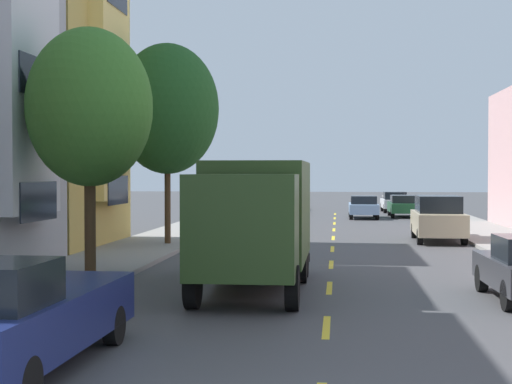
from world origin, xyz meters
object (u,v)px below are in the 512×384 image
(parked_wagon_black, at_px, (275,202))
(parked_suv_champagne, at_px, (438,218))
(street_tree_second, at_px, (90,108))
(parked_suv_orange, at_px, (278,197))
(parked_hatchback_white, at_px, (394,202))
(parked_wagon_silver, at_px, (250,213))
(delivery_box_truck, at_px, (257,216))
(street_tree_third, at_px, (167,109))
(parked_sedan_forest, at_px, (403,206))
(moving_sky_sedan, at_px, (363,207))
(parked_pickup_navy, at_px, (12,316))
(parked_hatchback_red, at_px, (264,208))

(parked_wagon_black, bearing_deg, parked_suv_champagne, -68.15)
(street_tree_second, height_order, parked_suv_orange, street_tree_second)
(parked_hatchback_white, distance_m, parked_suv_champagne, 24.17)
(parked_wagon_silver, xyz_separation_m, parked_wagon_black, (0.08, 15.08, 0.00))
(street_tree_second, relative_size, delivery_box_truck, 0.90)
(street_tree_third, height_order, delivery_box_truck, street_tree_third)
(parked_wagon_silver, relative_size, parked_sedan_forest, 1.05)
(parked_sedan_forest, distance_m, moving_sky_sedan, 3.15)
(parked_suv_champagne, xyz_separation_m, parked_pickup_navy, (-8.83, -22.60, -0.16))
(parked_hatchback_white, distance_m, parked_pickup_navy, 47.57)
(parked_suv_champagne, relative_size, parked_hatchback_red, 1.20)
(parked_suv_orange, bearing_deg, parked_hatchback_white, -16.44)
(parked_wagon_silver, relative_size, parked_suv_orange, 0.98)
(parked_pickup_navy, bearing_deg, parked_suv_orange, 89.98)
(parked_suv_champagne, height_order, parked_wagon_black, parked_suv_champagne)
(street_tree_third, xyz_separation_m, parked_wagon_black, (2.19, 24.91, -4.56))
(parked_suv_orange, height_order, moving_sky_sedan, parked_suv_orange)
(parked_pickup_navy, height_order, parked_sedan_forest, parked_pickup_navy)
(delivery_box_truck, height_order, parked_hatchback_white, delivery_box_truck)
(parked_wagon_silver, distance_m, parked_suv_orange, 20.40)
(parked_pickup_navy, relative_size, parked_sedan_forest, 1.19)
(parked_hatchback_red, xyz_separation_m, parked_wagon_black, (0.02, 7.76, 0.05))
(parked_hatchback_red, relative_size, parked_sedan_forest, 0.90)
(street_tree_third, distance_m, parked_hatchback_red, 17.89)
(street_tree_second, distance_m, parked_hatchback_red, 27.06)
(parked_hatchback_red, height_order, parked_wagon_black, same)
(street_tree_third, bearing_deg, parked_sedan_forest, 63.38)
(parked_hatchback_white, height_order, moving_sky_sedan, parked_hatchback_white)
(moving_sky_sedan, bearing_deg, delivery_box_truck, -96.74)
(street_tree_third, height_order, moving_sky_sedan, street_tree_third)
(parked_pickup_navy, xyz_separation_m, parked_wagon_black, (0.24, 44.02, -0.02))
(delivery_box_truck, height_order, parked_hatchback_red, delivery_box_truck)
(street_tree_third, distance_m, parked_suv_champagne, 12.15)
(parked_wagon_silver, xyz_separation_m, moving_sky_sedan, (6.09, 10.04, -0.05))
(parked_wagon_silver, xyz_separation_m, parked_sedan_forest, (8.72, 11.78, -0.05))
(street_tree_third, xyz_separation_m, parked_hatchback_red, (2.17, 17.15, -4.61))
(moving_sky_sedan, bearing_deg, parked_wagon_black, 139.98)
(street_tree_second, height_order, parked_hatchback_white, street_tree_second)
(street_tree_second, bearing_deg, parked_hatchback_red, 85.35)
(parked_hatchback_red, height_order, parked_suv_orange, parked_suv_orange)
(street_tree_second, bearing_deg, parked_pickup_navy, -78.47)
(parked_hatchback_white, bearing_deg, street_tree_second, -106.01)
(street_tree_second, height_order, parked_sedan_forest, street_tree_second)
(parked_pickup_navy, height_order, parked_wagon_black, parked_pickup_navy)
(parked_hatchback_white, bearing_deg, parked_suv_orange, 163.56)
(parked_suv_champagne, relative_size, parked_wagon_silver, 1.03)
(parked_wagon_black, bearing_deg, parked_suv_orange, 92.37)
(delivery_box_truck, relative_size, parked_wagon_silver, 1.56)
(parked_wagon_black, bearing_deg, parked_hatchback_red, -90.12)
(parked_hatchback_red, height_order, moving_sky_sedan, parked_hatchback_red)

